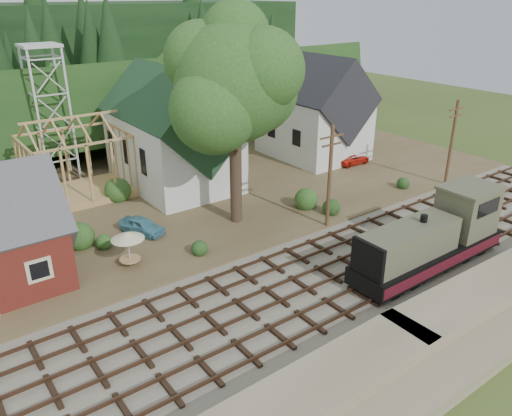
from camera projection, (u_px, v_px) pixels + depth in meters
ground at (302, 289)px, 30.26m from camera, size 140.00×140.00×0.00m
embankment at (419, 367)px, 23.99m from camera, size 64.00×5.00×1.60m
railroad_bed at (302, 288)px, 30.23m from camera, size 64.00×11.00×0.16m
village_flat at (166, 196)px, 43.49m from camera, size 64.00×26.00×0.30m
hillside at (76, 138)px, 61.26m from camera, size 70.00×28.96×12.74m
ridge at (41, 114)px, 73.06m from camera, size 80.00×20.00×12.00m
church at (174, 132)px, 43.80m from camera, size 8.40×15.17×13.00m
farmhouse at (314, 113)px, 52.12m from camera, size 8.40×10.80×10.60m
timber_frame at (77, 163)px, 41.93m from camera, size 8.20×6.20×6.99m
lattice_tower at (44, 72)px, 43.65m from camera, size 3.20×3.20×12.12m
big_tree at (236, 90)px, 34.79m from camera, size 10.90×8.40×14.70m
telegraph_pole_near at (330, 176)px, 36.21m from camera, size 2.20×0.28×8.00m
telegraph_pole_far at (452, 142)px, 44.36m from camera, size 2.20×0.28×8.00m
locomotive at (434, 238)px, 31.79m from camera, size 11.88×2.97×4.76m
car_blue at (142, 226)px, 36.29m from camera, size 2.77×3.86×1.22m
car_red at (352, 159)px, 50.95m from camera, size 3.89×1.90×1.06m
patio_set at (128, 237)px, 31.51m from camera, size 2.12×2.12×2.36m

